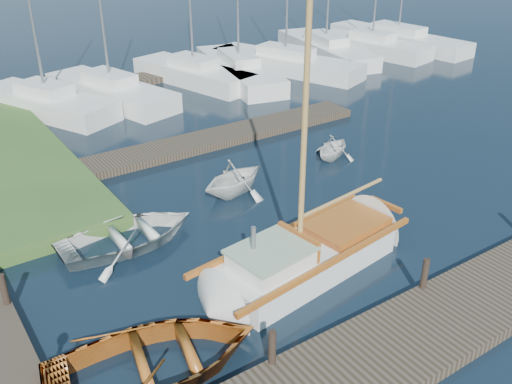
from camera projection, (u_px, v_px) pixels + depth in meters
ground at (256, 228)px, 16.89m from camera, size 160.00×160.00×0.00m
near_dock at (410, 339)px, 12.41m from camera, size 18.00×2.20×0.30m
far_dock at (206, 141)px, 22.61m from camera, size 14.00×1.60×0.30m
pontoon at (244, 62)px, 33.59m from camera, size 30.00×1.60×0.30m
mooring_post_1 at (272, 347)px, 11.39m from camera, size 0.16×0.16×0.80m
mooring_post_2 at (425, 273)px, 13.64m from camera, size 0.16×0.16×0.80m
mooring_post_4 at (4, 290)px, 13.08m from camera, size 0.16×0.16×0.80m
sailboat at (309, 257)px, 14.90m from camera, size 7.35×2.88×9.83m
dinghy at (155, 355)px, 11.55m from camera, size 4.94×3.95×0.91m
tender_a at (128, 232)px, 15.90m from camera, size 3.93×2.82×0.81m
tender_b at (234, 175)px, 18.61m from camera, size 2.92×2.65×1.32m
tender_d at (333, 145)px, 21.28m from camera, size 2.45×2.30×1.03m
marina_boat_0 at (46, 101)px, 25.72m from camera, size 5.01×7.44×10.36m
marina_boat_1 at (111, 90)px, 27.27m from camera, size 4.16×7.96×9.44m
marina_boat_2 at (193, 72)px, 30.03m from camera, size 3.96×7.63×12.53m
marina_boat_3 at (239, 68)px, 30.72m from camera, size 4.08×8.96×12.85m
marina_boat_4 at (286, 61)px, 32.02m from camera, size 5.22×9.16×11.85m
marina_boat_5 at (326, 48)px, 34.99m from camera, size 3.80×9.21×11.49m
marina_boat_6 at (372, 45)px, 35.72m from camera, size 3.69×7.79×11.19m
marina_boat_7 at (398, 38)px, 37.57m from camera, size 3.32×10.20×10.82m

